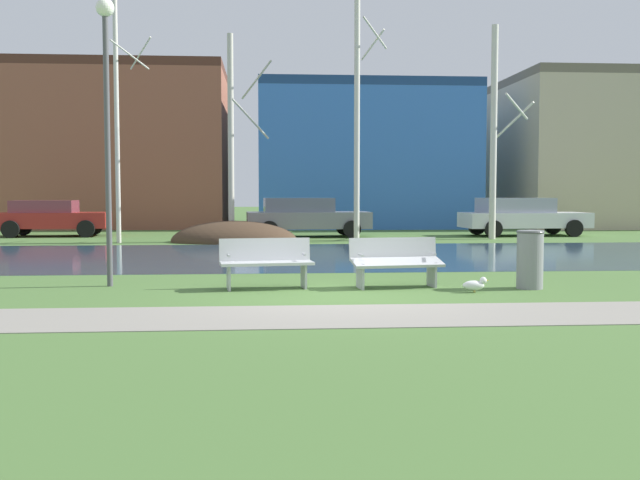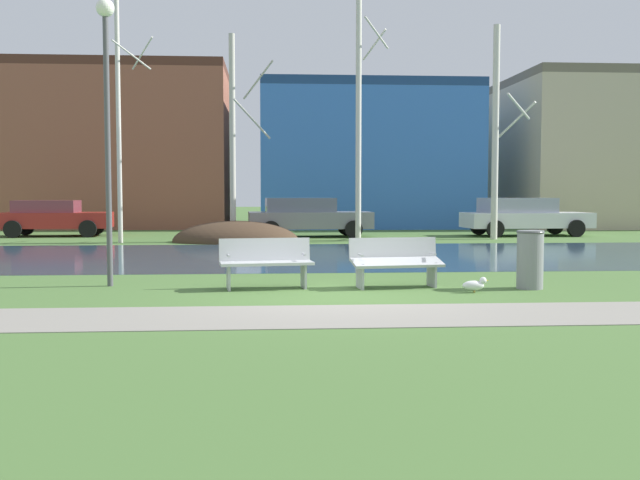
{
  "view_description": "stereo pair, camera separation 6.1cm",
  "coord_description": "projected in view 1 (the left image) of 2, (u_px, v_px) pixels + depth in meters",
  "views": [
    {
      "loc": [
        -1.19,
        -11.88,
        1.69
      ],
      "look_at": [
        -0.17,
        1.59,
        0.8
      ],
      "focal_mm": 41.65,
      "sensor_mm": 36.0,
      "label": 1
    },
    {
      "loc": [
        -1.13,
        -11.88,
        1.69
      ],
      "look_at": [
        -0.17,
        1.59,
        0.8
      ],
      "focal_mm": 41.65,
      "sensor_mm": 36.0,
      "label": 2
    }
  ],
  "objects": [
    {
      "name": "streetlamp",
      "position": [
        107.0,
        94.0,
        13.02
      ],
      "size": [
        0.32,
        0.32,
        5.05
      ],
      "color": "#4C4C51",
      "rests_on": "ground"
    },
    {
      "name": "building_brick_low",
      "position": [
        117.0,
        148.0,
        35.73
      ],
      "size": [
        10.44,
        7.54,
        7.54
      ],
      "color": "brown",
      "rests_on": "ground"
    },
    {
      "name": "trash_bin",
      "position": [
        530.0,
        258.0,
        12.88
      ],
      "size": [
        0.48,
        0.48,
        1.02
      ],
      "color": "gray",
      "rests_on": "ground"
    },
    {
      "name": "parked_van_nearest_red",
      "position": [
        51.0,
        217.0,
        27.87
      ],
      "size": [
        4.1,
        2.12,
        1.36
      ],
      "color": "maroon",
      "rests_on": "ground"
    },
    {
      "name": "birch_far_left",
      "position": [
        118.0,
        117.0,
        24.12
      ],
      "size": [
        1.25,
        2.24,
        7.99
      ],
      "color": "beige",
      "rests_on": "ground"
    },
    {
      "name": "bench_right",
      "position": [
        396.0,
        261.0,
        13.04
      ],
      "size": [
        1.66,
        0.76,
        0.87
      ],
      "color": "#B2B5B7",
      "rests_on": "ground"
    },
    {
      "name": "bench_left",
      "position": [
        266.0,
        262.0,
        12.87
      ],
      "size": [
        1.66,
        0.76,
        0.87
      ],
      "color": "#B2B5B7",
      "rests_on": "ground"
    },
    {
      "name": "river_band",
      "position": [
        309.0,
        256.0,
        19.51
      ],
      "size": [
        80.0,
        8.4,
        0.01
      ],
      "primitive_type": "cube",
      "color": "#2D475B",
      "rests_on": "ground"
    },
    {
      "name": "soil_mound",
      "position": [
        234.0,
        242.0,
        24.89
      ],
      "size": [
        4.25,
        2.75,
        1.41
      ],
      "primitive_type": "ellipsoid",
      "color": "#423021",
      "rests_on": "ground"
    },
    {
      "name": "birch_center",
      "position": [
        495.0,
        132.0,
        26.08
      ],
      "size": [
        1.55,
        2.58,
        7.49
      ],
      "color": "beige",
      "rests_on": "ground"
    },
    {
      "name": "building_beige_block",
      "position": [
        640.0,
        153.0,
        37.07
      ],
      "size": [
        14.04,
        9.54,
        7.18
      ],
      "color": "#BCAD8E",
      "rests_on": "ground"
    },
    {
      "name": "parked_hatch_third_white",
      "position": [
        521.0,
        216.0,
        28.19
      ],
      "size": [
        4.8,
        2.21,
        1.44
      ],
      "color": "silver",
      "rests_on": "ground"
    },
    {
      "name": "building_blue_store",
      "position": [
        360.0,
        158.0,
        36.85
      ],
      "size": [
        10.01,
        9.16,
        6.71
      ],
      "color": "#3870C6",
      "rests_on": "ground"
    },
    {
      "name": "birch_left",
      "position": [
        232.0,
        136.0,
        24.81
      ],
      "size": [
        1.49,
        2.64,
        6.93
      ],
      "color": "#BCB7A8",
      "rests_on": "ground"
    },
    {
      "name": "parked_sedan_second_grey",
      "position": [
        306.0,
        216.0,
        27.51
      ],
      "size": [
        4.61,
        2.13,
        1.45
      ],
      "color": "slate",
      "rests_on": "ground"
    },
    {
      "name": "birch_center_left",
      "position": [
        358.0,
        105.0,
        25.07
      ],
      "size": [
        1.1,
        1.91,
        9.05
      ],
      "color": "beige",
      "rests_on": "ground"
    },
    {
      "name": "paved_path_strip",
      "position": [
        352.0,
        316.0,
        10.06
      ],
      "size": [
        60.0,
        1.87,
        0.01
      ],
      "primitive_type": "cube",
      "color": "gray",
      "rests_on": "ground"
    },
    {
      "name": "seagull",
      "position": [
        475.0,
        285.0,
        12.39
      ],
      "size": [
        0.45,
        0.17,
        0.26
      ],
      "color": "white",
      "rests_on": "ground"
    },
    {
      "name": "ground_plane",
      "position": [
        304.0,
        248.0,
        21.97
      ],
      "size": [
        120.0,
        120.0,
        0.0
      ],
      "primitive_type": "plane",
      "color": "#476B33"
    }
  ]
}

